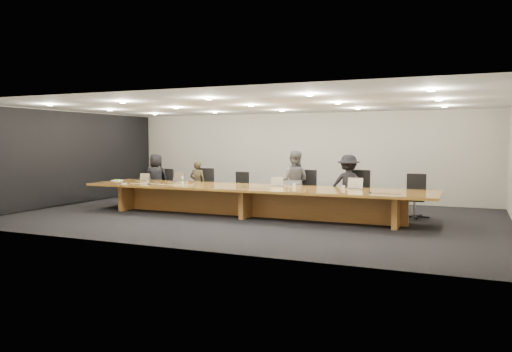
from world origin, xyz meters
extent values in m
plane|color=black|center=(0.00, 0.00, 0.00)|extent=(12.00, 12.00, 0.00)
cube|color=silver|center=(0.00, 4.00, 1.40)|extent=(12.00, 0.02, 2.80)
cube|color=black|center=(-5.94, 0.00, 1.37)|extent=(0.08, 7.84, 2.74)
cube|color=brown|center=(0.00, 0.00, 0.72)|extent=(9.00, 1.80, 0.06)
cube|color=brown|center=(0.00, 0.00, 0.34)|extent=(7.65, 0.15, 0.69)
cube|color=brown|center=(-3.60, 0.00, 0.34)|extent=(0.12, 1.26, 0.69)
cube|color=brown|center=(0.00, 0.00, 0.34)|extent=(0.12, 1.26, 0.69)
cube|color=brown|center=(3.60, 0.00, 0.34)|extent=(0.12, 1.26, 0.69)
imported|color=black|center=(-3.72, 1.24, 0.76)|extent=(0.85, 0.68, 1.51)
imported|color=#312A1A|center=(-2.29, 1.27, 0.66)|extent=(0.53, 0.39, 1.32)
imported|color=#545355|center=(0.71, 1.27, 0.82)|extent=(0.81, 0.63, 1.64)
imported|color=black|center=(2.18, 1.26, 0.77)|extent=(1.09, 0.74, 1.55)
cylinder|color=silver|center=(-2.06, 0.07, 0.85)|extent=(0.07, 0.07, 0.20)
cylinder|color=brown|center=(-1.78, -0.01, 0.79)|extent=(0.09, 0.09, 0.09)
cone|color=white|center=(1.06, 0.22, 0.80)|extent=(0.09, 0.09, 0.09)
cone|color=white|center=(2.29, 0.28, 0.79)|extent=(0.09, 0.09, 0.09)
cube|color=white|center=(-4.35, 0.19, 0.76)|extent=(0.27, 0.22, 0.02)
cube|color=#5AC935|center=(-4.35, 0.19, 0.78)|extent=(0.16, 0.12, 0.02)
cube|color=#B1B1B6|center=(-3.53, -0.61, 0.77)|extent=(0.24, 0.20, 0.03)
cone|color=black|center=(-2.78, -0.46, 0.77)|extent=(0.15, 0.15, 0.03)
cone|color=black|center=(-0.04, -0.38, 0.76)|extent=(0.10, 0.10, 0.03)
cone|color=black|center=(3.02, -0.35, 0.77)|extent=(0.13, 0.13, 0.03)
camera|label=1|loc=(5.09, -11.41, 1.89)|focal=35.00mm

